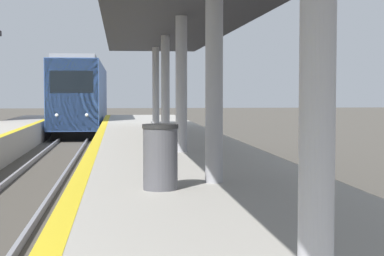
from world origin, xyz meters
TOP-DOWN VIEW (x-y plane):
  - train at (0.00, 41.12)m, footprint 2.68×21.73m
  - station_canopy at (3.87, 13.77)m, footprint 3.90×27.30m
  - trash_bin at (2.95, 7.66)m, footprint 0.55×0.55m

SIDE VIEW (x-z plane):
  - trash_bin at x=2.95m, z-range 1.05..2.04m
  - train at x=0.00m, z-range 0.04..4.52m
  - station_canopy at x=3.87m, z-range 2.61..6.17m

